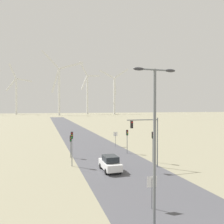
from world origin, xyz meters
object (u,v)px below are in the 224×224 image
at_px(stop_sign_near, 152,186).
at_px(wind_turbine_center, 59,86).
at_px(traffic_light_post_mid_left, 71,141).
at_px(stop_sign_far, 115,136).
at_px(wind_turbine_left, 16,92).
at_px(traffic_light_post_mid_right, 153,140).
at_px(traffic_light_mast_overhead, 147,133).
at_px(traffic_light_post_near_right, 127,136).
at_px(traffic_light_post_near_left, 72,141).
at_px(wind_turbine_far_right, 114,92).
at_px(car_approaching, 110,163).
at_px(streetlamp, 155,129).
at_px(wind_turbine_right, 87,90).

height_order(stop_sign_near, wind_turbine_center, wind_turbine_center).
bearing_deg(traffic_light_post_mid_left, stop_sign_far, 36.50).
bearing_deg(stop_sign_far, wind_turbine_left, 100.89).
height_order(traffic_light_post_mid_right, wind_turbine_center, wind_turbine_center).
bearing_deg(traffic_light_mast_overhead, traffic_light_post_near_right, 85.33).
bearing_deg(traffic_light_mast_overhead, traffic_light_post_mid_right, 49.05).
bearing_deg(wind_turbine_left, traffic_light_mast_overhead, -79.98).
relative_size(stop_sign_far, traffic_light_post_near_left, 0.64).
relative_size(traffic_light_post_near_left, wind_turbine_far_right, 0.08).
xyz_separation_m(traffic_light_post_near_left, car_approaching, (4.08, -3.41, -2.32)).
distance_m(traffic_light_post_near_right, wind_turbine_center, 188.57).
distance_m(traffic_light_post_mid_right, traffic_light_mast_overhead, 3.33).
distance_m(streetlamp, wind_turbine_right, 243.57).
relative_size(traffic_light_post_mid_right, traffic_light_mast_overhead, 0.67).
xyz_separation_m(streetlamp, traffic_light_post_mid_left, (-2.78, 20.80, -3.75)).
relative_size(car_approaching, wind_turbine_left, 0.07).
relative_size(stop_sign_far, traffic_light_mast_overhead, 0.45).
bearing_deg(traffic_light_post_near_right, wind_turbine_far_right, 72.71).
bearing_deg(stop_sign_far, car_approaching, -110.40).
distance_m(traffic_light_post_mid_left, wind_turbine_far_right, 216.27).
bearing_deg(wind_turbine_left, stop_sign_near, -81.43).
height_order(traffic_light_mast_overhead, wind_turbine_far_right, wind_turbine_far_right).
relative_size(car_approaching, wind_turbine_center, 0.06).
xyz_separation_m(stop_sign_far, car_approaching, (-5.63, -15.14, -1.07)).
relative_size(traffic_light_post_mid_left, wind_turbine_right, 0.06).
distance_m(traffic_light_post_mid_left, traffic_light_mast_overhead, 12.07).
xyz_separation_m(traffic_light_post_mid_left, traffic_light_post_mid_right, (10.48, -6.06, 0.60)).
bearing_deg(wind_turbine_far_right, traffic_light_mast_overhead, -106.79).
distance_m(car_approaching, wind_turbine_right, 231.66).
relative_size(traffic_light_post_mid_left, traffic_light_mast_overhead, 0.54).
bearing_deg(car_approaching, stop_sign_near, -89.00).
bearing_deg(wind_turbine_left, wind_turbine_far_right, -13.95).
relative_size(stop_sign_near, traffic_light_mast_overhead, 0.39).
bearing_deg(traffic_light_post_near_left, wind_turbine_far_right, 70.72).
distance_m(stop_sign_near, traffic_light_post_mid_right, 14.10).
xyz_separation_m(stop_sign_far, traffic_light_post_near_right, (-0.10, -6.47, 0.86)).
bearing_deg(wind_turbine_left, wind_turbine_right, -7.70).
relative_size(stop_sign_far, traffic_light_post_near_right, 0.73).
xyz_separation_m(traffic_light_post_near_left, wind_turbine_far_right, (72.55, 207.40, 22.39)).
bearing_deg(wind_turbine_center, wind_turbine_left, 136.29).
relative_size(stop_sign_far, wind_turbine_far_right, 0.05).
height_order(streetlamp, wind_turbine_left, wind_turbine_left).
relative_size(traffic_light_post_near_left, traffic_light_post_near_right, 1.14).
height_order(stop_sign_near, traffic_light_post_near_left, traffic_light_post_near_left).
bearing_deg(car_approaching, traffic_light_post_mid_right, 17.87).
bearing_deg(traffic_light_post_near_left, wind_turbine_left, 98.04).
relative_size(traffic_light_post_near_left, traffic_light_post_mid_left, 1.32).
bearing_deg(traffic_light_post_near_right, wind_turbine_center, 89.72).
distance_m(stop_sign_far, wind_turbine_right, 215.77).
bearing_deg(wind_turbine_left, streetlamp, -81.75).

